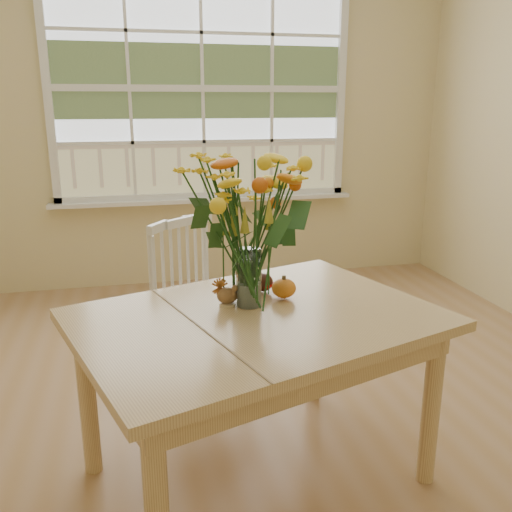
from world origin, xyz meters
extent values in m
cube|color=#AC8153|center=(0.00, 0.00, -0.01)|extent=(4.00, 4.50, 0.01)
cube|color=beige|center=(0.00, 2.25, 1.35)|extent=(4.00, 0.02, 2.70)
cube|color=silver|center=(0.00, 2.23, 1.55)|extent=(2.20, 0.00, 1.60)
cube|color=white|center=(0.00, 2.18, 0.69)|extent=(2.42, 0.12, 0.03)
cube|color=tan|center=(-0.16, -0.30, 0.67)|extent=(1.51, 1.28, 0.04)
cube|color=tan|center=(-0.16, -0.30, 0.60)|extent=(1.36, 1.13, 0.10)
cylinder|color=tan|center=(-0.81, -0.12, 0.33)|extent=(0.07, 0.07, 0.65)
cylinder|color=tan|center=(0.48, -0.48, 0.33)|extent=(0.07, 0.07, 0.65)
cylinder|color=tan|center=(0.25, 0.23, 0.33)|extent=(0.07, 0.07, 0.65)
cube|color=white|center=(-0.27, 0.38, 0.42)|extent=(0.56, 0.56, 0.05)
cube|color=white|center=(-0.37, 0.51, 0.65)|extent=(0.35, 0.28, 0.46)
cylinder|color=white|center=(-0.31, 0.17, 0.20)|extent=(0.03, 0.03, 0.40)
cylinder|color=white|center=(-0.49, 0.40, 0.20)|extent=(0.03, 0.03, 0.40)
cylinder|color=white|center=(-0.06, 0.36, 0.20)|extent=(0.03, 0.03, 0.40)
cylinder|color=white|center=(-0.24, 0.59, 0.20)|extent=(0.03, 0.03, 0.40)
cylinder|color=white|center=(-0.17, -0.19, 0.80)|extent=(0.10, 0.10, 0.22)
ellipsoid|color=#CE6818|center=(-0.02, -0.15, 0.73)|extent=(0.10, 0.10, 0.08)
cylinder|color=#CCB78C|center=(-0.25, -0.18, 0.70)|extent=(0.06, 0.06, 0.01)
ellipsoid|color=brown|center=(-0.25, -0.18, 0.73)|extent=(0.08, 0.06, 0.07)
ellipsoid|color=#38160F|center=(-0.08, -0.06, 0.73)|extent=(0.08, 0.08, 0.07)
camera|label=1|loc=(-0.59, -2.11, 1.45)|focal=38.00mm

